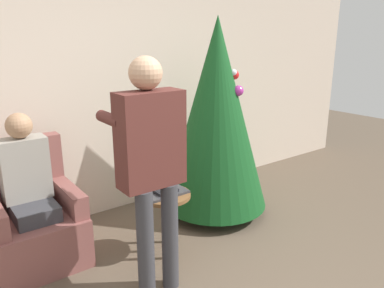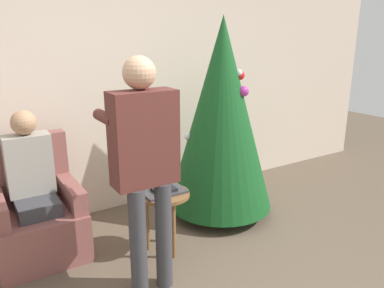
# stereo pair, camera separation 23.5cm
# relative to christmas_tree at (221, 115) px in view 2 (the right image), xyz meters

# --- Properties ---
(wall_back) EXTENTS (8.00, 0.06, 2.70)m
(wall_back) POSITION_rel_christmas_tree_xyz_m (-0.99, 0.74, 0.31)
(wall_back) COLOR beige
(wall_back) RESTS_ON ground_plane
(christmas_tree) EXTENTS (1.06, 1.06, 1.98)m
(christmas_tree) POSITION_rel_christmas_tree_xyz_m (0.00, 0.00, 0.00)
(christmas_tree) COLOR brown
(christmas_tree) RESTS_ON ground_plane
(armchair) EXTENTS (0.69, 0.74, 0.98)m
(armchair) POSITION_rel_christmas_tree_xyz_m (-1.75, 0.24, -0.72)
(armchair) COLOR brown
(armchair) RESTS_ON ground_plane
(person_seated) EXTENTS (0.36, 0.46, 1.23)m
(person_seated) POSITION_rel_christmas_tree_xyz_m (-1.75, 0.21, -0.38)
(person_seated) COLOR #38383D
(person_seated) RESTS_ON ground_plane
(person_standing) EXTENTS (0.46, 0.57, 1.67)m
(person_standing) POSITION_rel_christmas_tree_xyz_m (-1.15, -0.69, -0.04)
(person_standing) COLOR #38383D
(person_standing) RESTS_ON ground_plane
(side_stool) EXTENTS (0.43, 0.43, 0.53)m
(side_stool) POSITION_rel_christmas_tree_xyz_m (-0.82, -0.33, -0.60)
(side_stool) COLOR brown
(side_stool) RESTS_ON ground_plane
(laptop) EXTENTS (0.36, 0.22, 0.02)m
(laptop) POSITION_rel_christmas_tree_xyz_m (-0.82, -0.33, -0.50)
(laptop) COLOR #38383D
(laptop) RESTS_ON side_stool
(book) EXTENTS (0.19, 0.15, 0.02)m
(book) POSITION_rel_christmas_tree_xyz_m (-0.82, -0.33, -0.48)
(book) COLOR black
(book) RESTS_ON laptop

